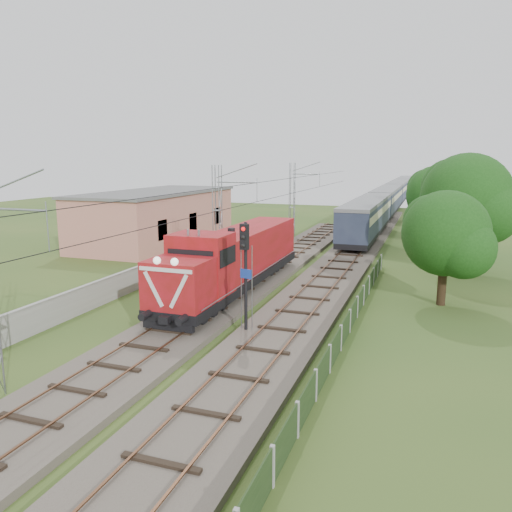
% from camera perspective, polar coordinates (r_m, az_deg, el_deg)
% --- Properties ---
extents(ground, '(140.00, 140.00, 0.00)m').
position_cam_1_polar(ground, '(25.02, -9.18, -8.75)').
color(ground, '#2E4D1D').
rests_on(ground, ground).
extents(track_main, '(4.20, 70.00, 0.45)m').
position_cam_1_polar(track_main, '(30.99, -2.98, -4.37)').
color(track_main, '#6B6054').
rests_on(track_main, ground).
extents(track_side, '(4.20, 80.00, 0.45)m').
position_cam_1_polar(track_side, '(41.91, 10.24, -0.45)').
color(track_side, '#6B6054').
rests_on(track_side, ground).
extents(catenary, '(3.31, 70.00, 8.00)m').
position_cam_1_polar(catenary, '(35.90, -4.34, 4.03)').
color(catenary, gray).
rests_on(catenary, ground).
extents(boundary_wall, '(0.25, 40.00, 1.50)m').
position_cam_1_polar(boundary_wall, '(37.99, -9.18, -0.73)').
color(boundary_wall, '#9E9E99').
rests_on(boundary_wall, ground).
extents(station_building, '(8.40, 20.40, 5.22)m').
position_cam_1_polar(station_building, '(52.17, -11.15, 4.48)').
color(station_building, tan).
rests_on(station_building, ground).
extents(fence, '(0.12, 32.00, 1.20)m').
position_cam_1_polar(fence, '(25.08, 10.65, -7.30)').
color(fence, black).
rests_on(fence, ground).
extents(locomotive, '(3.06, 17.48, 4.44)m').
position_cam_1_polar(locomotive, '(31.22, -2.46, -0.30)').
color(locomotive, black).
rests_on(locomotive, ground).
extents(coach_rake, '(3.07, 91.45, 3.54)m').
position_cam_1_polar(coach_rake, '(88.73, 15.41, 6.87)').
color(coach_rake, black).
rests_on(coach_rake, ground).
extents(signal_post, '(0.60, 0.47, 5.52)m').
position_cam_1_polar(signal_post, '(23.39, -1.26, -0.35)').
color(signal_post, black).
rests_on(signal_post, ground).
extents(tree_a, '(5.16, 4.92, 6.69)m').
position_cam_1_polar(tree_a, '(30.47, 20.97, 2.31)').
color(tree_a, '#362416').
rests_on(tree_a, ground).
extents(tree_b, '(6.84, 6.52, 8.87)m').
position_cam_1_polar(tree_b, '(39.55, 23.03, 6.00)').
color(tree_b, '#362416').
rests_on(tree_b, ground).
extents(tree_c, '(6.01, 5.73, 7.79)m').
position_cam_1_polar(tree_c, '(52.58, 19.96, 6.52)').
color(tree_c, '#362416').
rests_on(tree_c, ground).
extents(tree_d, '(5.57, 5.30, 7.22)m').
position_cam_1_polar(tree_d, '(62.47, 21.16, 6.72)').
color(tree_d, '#362416').
rests_on(tree_d, ground).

